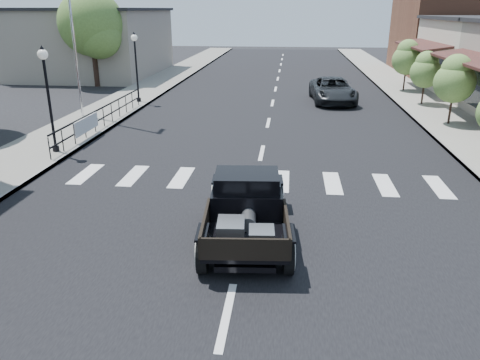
# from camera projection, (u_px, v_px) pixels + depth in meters

# --- Properties ---
(ground) EXTENTS (120.00, 120.00, 0.00)m
(ground) POSITION_uv_depth(u_px,v_px,m) (243.00, 239.00, 11.08)
(ground) COLOR black
(ground) RESTS_ON ground
(road) EXTENTS (14.00, 80.00, 0.02)m
(road) POSITION_uv_depth(u_px,v_px,m) (271.00, 110.00, 25.08)
(road) COLOR black
(road) RESTS_ON ground
(road_markings) EXTENTS (12.00, 60.00, 0.06)m
(road_markings) POSITION_uv_depth(u_px,v_px,m) (266.00, 134.00, 20.42)
(road_markings) COLOR silver
(road_markings) RESTS_ON ground
(sidewalk_left) EXTENTS (3.00, 80.00, 0.15)m
(sidewalk_left) POSITION_uv_depth(u_px,v_px,m) (118.00, 106.00, 25.90)
(sidewalk_left) COLOR gray
(sidewalk_left) RESTS_ON ground
(sidewalk_right) EXTENTS (3.00, 80.00, 0.15)m
(sidewalk_right) POSITION_uv_depth(u_px,v_px,m) (435.00, 113.00, 24.21)
(sidewalk_right) COLOR gray
(sidewalk_right) RESTS_ON ground
(low_building_left) EXTENTS (10.00, 12.00, 5.00)m
(low_building_left) POSITION_uv_depth(u_px,v_px,m) (94.00, 43.00, 37.85)
(low_building_left) COLOR gray
(low_building_left) RESTS_ON ground
(far_building_right) EXTENTS (11.00, 10.00, 7.00)m
(far_building_right) POSITION_uv_depth(u_px,v_px,m) (471.00, 30.00, 38.21)
(far_building_right) COLOR brown
(far_building_right) RESTS_ON ground
(railing) EXTENTS (0.08, 10.00, 1.00)m
(railing) POSITION_uv_depth(u_px,v_px,m) (103.00, 115.00, 20.92)
(railing) COLOR black
(railing) RESTS_ON sidewalk_left
(banner) EXTENTS (0.04, 2.20, 0.60)m
(banner) POSITION_uv_depth(u_px,v_px,m) (87.00, 130.00, 19.11)
(banner) COLOR silver
(banner) RESTS_ON sidewalk_left
(lamp_post_b) EXTENTS (0.36, 0.36, 3.79)m
(lamp_post_b) POSITION_uv_depth(u_px,v_px,m) (49.00, 100.00, 16.73)
(lamp_post_b) COLOR black
(lamp_post_b) RESTS_ON sidewalk_left
(lamp_post_c) EXTENTS (0.36, 0.36, 3.79)m
(lamp_post_c) POSITION_uv_depth(u_px,v_px,m) (136.00, 68.00, 26.07)
(lamp_post_c) COLOR black
(lamp_post_c) RESTS_ON sidewalk_left
(big_tree_far) EXTENTS (4.36, 4.36, 6.40)m
(big_tree_far) POSITION_uv_depth(u_px,v_px,m) (93.00, 39.00, 31.76)
(big_tree_far) COLOR #4E6F2F
(big_tree_far) RESTS_ON ground
(small_tree_c) EXTENTS (1.80, 1.80, 3.00)m
(small_tree_c) POSITION_uv_depth(u_px,v_px,m) (453.00, 91.00, 21.06)
(small_tree_c) COLOR #587D39
(small_tree_c) RESTS_ON sidewalk_right
(small_tree_d) EXTENTS (1.65, 1.65, 2.75)m
(small_tree_d) POSITION_uv_depth(u_px,v_px,m) (425.00, 79.00, 25.59)
(small_tree_d) COLOR #587D39
(small_tree_d) RESTS_ON sidewalk_right
(small_tree_e) EXTENTS (1.84, 1.84, 3.07)m
(small_tree_e) POSITION_uv_depth(u_px,v_px,m) (406.00, 66.00, 29.84)
(small_tree_e) COLOR #587D39
(small_tree_e) RESTS_ON sidewalk_right
(hotrod_pickup) EXTENTS (2.49, 4.73, 1.59)m
(hotrod_pickup) POSITION_uv_depth(u_px,v_px,m) (247.00, 206.00, 10.91)
(hotrod_pickup) COLOR black
(hotrod_pickup) RESTS_ON ground
(second_car) EXTENTS (2.65, 5.16, 1.39)m
(second_car) POSITION_uv_depth(u_px,v_px,m) (333.00, 90.00, 27.00)
(second_car) COLOR black
(second_car) RESTS_ON ground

